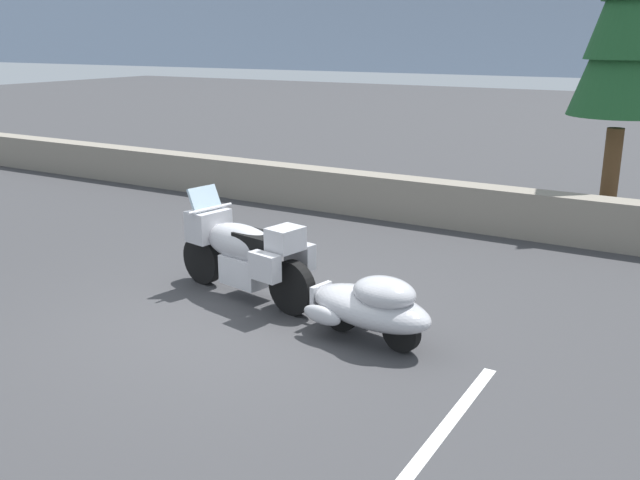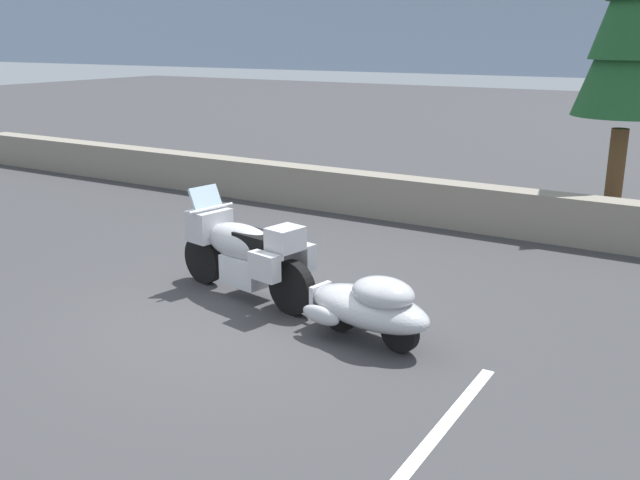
{
  "view_description": "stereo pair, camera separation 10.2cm",
  "coord_description": "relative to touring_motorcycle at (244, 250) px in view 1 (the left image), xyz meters",
  "views": [
    {
      "loc": [
        4.76,
        -6.0,
        3.18
      ],
      "look_at": [
        0.68,
        0.91,
        0.85
      ],
      "focal_mm": 39.21,
      "sensor_mm": 36.0,
      "label": 1
    },
    {
      "loc": [
        4.85,
        -5.94,
        3.18
      ],
      "look_at": [
        0.68,
        0.91,
        0.85
      ],
      "focal_mm": 39.21,
      "sensor_mm": 36.0,
      "label": 2
    }
  ],
  "objects": [
    {
      "name": "ground_plane",
      "position": [
        0.3,
        -0.7,
        -0.62
      ],
      "size": [
        80.0,
        80.0,
        0.0
      ],
      "primitive_type": "plane",
      "color": "#38383A"
    },
    {
      "name": "stone_guard_wall",
      "position": [
        0.67,
        4.67,
        -0.23
      ],
      "size": [
        24.0,
        0.55,
        0.82
      ],
      "color": "gray",
      "rests_on": "ground"
    },
    {
      "name": "touring_motorcycle",
      "position": [
        0.0,
        0.0,
        0.0
      ],
      "size": [
        2.29,
        1.0,
        1.33
      ],
      "color": "black",
      "rests_on": "ground"
    },
    {
      "name": "car_shaped_trailer",
      "position": [
        1.97,
        -0.38,
        -0.21
      ],
      "size": [
        2.23,
        0.99,
        0.76
      ],
      "color": "black",
      "rests_on": "ground"
    },
    {
      "name": "pine_tree_tall",
      "position": [
        3.28,
        6.54,
        2.97
      ],
      "size": [
        1.74,
        1.74,
        5.74
      ],
      "color": "brown",
      "rests_on": "ground"
    },
    {
      "name": "parking_stripe_marker",
      "position": [
        3.32,
        -2.2,
        -0.62
      ],
      "size": [
        0.12,
        3.6,
        0.01
      ],
      "primitive_type": "cube",
      "color": "silver",
      "rests_on": "ground"
    }
  ]
}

